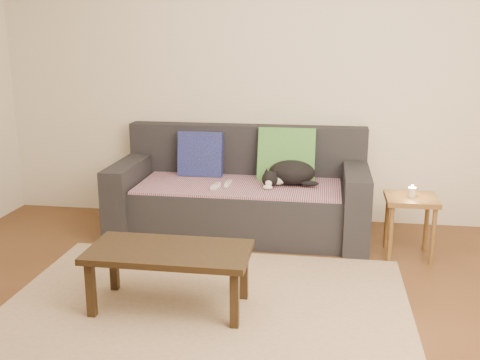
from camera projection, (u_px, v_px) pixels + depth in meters
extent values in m
plane|color=brown|center=(201.00, 319.00, 3.33)|extent=(4.50, 4.50, 0.00)
cube|color=beige|center=(248.00, 75.00, 4.92)|extent=(4.50, 0.04, 2.60)
cube|color=#232328|center=(240.00, 210.00, 4.71)|extent=(1.70, 0.78, 0.42)
cube|color=#232328|center=(247.00, 150.00, 4.99)|extent=(2.10, 0.18, 0.45)
cube|color=#232328|center=(131.00, 195.00, 4.83)|extent=(0.20, 0.90, 0.60)
cube|color=#232328|center=(355.00, 205.00, 4.55)|extent=(0.20, 0.90, 0.60)
cube|color=#3E2445|center=(239.00, 185.00, 4.64)|extent=(1.66, 0.74, 0.02)
cube|color=#121550|center=(201.00, 154.00, 4.90)|extent=(0.39, 0.15, 0.40)
cube|color=#0E5D4C|center=(286.00, 157.00, 4.78)|extent=(0.48, 0.25, 0.50)
ellipsoid|color=black|center=(292.00, 172.00, 4.61)|extent=(0.39, 0.29, 0.20)
sphere|color=black|center=(270.00, 179.00, 4.53)|extent=(0.13, 0.13, 0.13)
sphere|color=white|center=(269.00, 183.00, 4.49)|extent=(0.06, 0.06, 0.06)
ellipsoid|color=black|center=(309.00, 183.00, 4.52)|extent=(0.15, 0.05, 0.04)
cube|color=white|center=(216.00, 186.00, 4.52)|extent=(0.06, 0.15, 0.03)
cube|color=white|center=(228.00, 184.00, 4.60)|extent=(0.04, 0.15, 0.03)
cube|color=brown|center=(411.00, 199.00, 4.18)|extent=(0.38, 0.38, 0.04)
cylinder|color=brown|center=(391.00, 234.00, 4.12)|extent=(0.03, 0.03, 0.43)
cylinder|color=brown|center=(433.00, 237.00, 4.07)|extent=(0.03, 0.03, 0.43)
cylinder|color=brown|center=(387.00, 222.00, 4.41)|extent=(0.03, 0.03, 0.43)
cylinder|color=brown|center=(426.00, 223.00, 4.36)|extent=(0.03, 0.03, 0.43)
cylinder|color=beige|center=(412.00, 192.00, 4.17)|extent=(0.06, 0.06, 0.07)
sphere|color=#FFBF59|center=(412.00, 186.00, 4.16)|extent=(0.02, 0.02, 0.02)
cube|color=tan|center=(206.00, 306.00, 3.47)|extent=(2.50, 1.80, 0.01)
cube|color=#2E2112|center=(169.00, 252.00, 3.37)|extent=(0.98, 0.49, 0.04)
cube|color=#2E2112|center=(91.00, 290.00, 3.31)|extent=(0.05, 0.05, 0.35)
cube|color=#2E2112|center=(234.00, 301.00, 3.18)|extent=(0.05, 0.05, 0.35)
cube|color=#2E2112|center=(114.00, 266.00, 3.66)|extent=(0.05, 0.05, 0.35)
cube|color=#2E2112|center=(244.00, 274.00, 3.53)|extent=(0.05, 0.05, 0.35)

